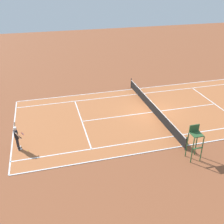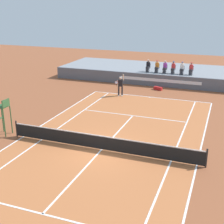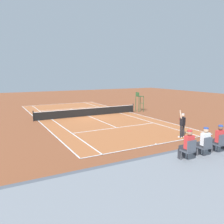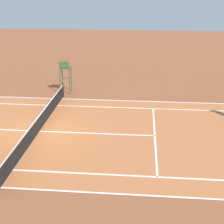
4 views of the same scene
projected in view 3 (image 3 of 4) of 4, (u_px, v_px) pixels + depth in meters
The scene contains 11 objects.
ground_plane at pixel (89, 116), 25.65m from camera, with size 80.00×80.00×0.00m, color brown.
court at pixel (89, 116), 25.65m from camera, with size 11.08×23.88×0.03m.
net at pixel (89, 112), 25.57m from camera, with size 11.98×0.10×1.07m.
barrier_wall at pixel (212, 155), 11.58m from camera, with size 24.11×0.25×1.26m.
spectator_seated_3 at pixel (218, 139), 9.93m from camera, with size 0.44×0.60×1.26m.
spectator_seated_4 at pixel (203, 142), 9.50m from camera, with size 0.44×0.60×1.26m.
spectator_seated_5 at pixel (187, 146), 9.06m from camera, with size 0.44×0.60×1.26m.
tennis_player at pixel (182, 124), 16.91m from camera, with size 0.74×0.75×2.08m.
tennis_ball at pixel (180, 134), 17.79m from camera, with size 0.07×0.07×0.07m, color #D1E533.
umpire_chair at pixel (139, 99), 28.62m from camera, with size 0.77×0.77×2.44m.
equipment_bag at pixel (189, 156), 12.79m from camera, with size 0.96×0.61×0.32m.
Camera 3 is at (9.73, 23.42, 4.68)m, focal length 36.73 mm.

